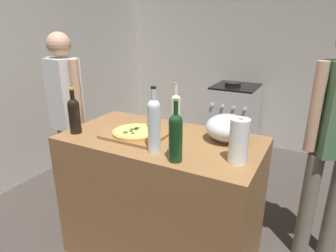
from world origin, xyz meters
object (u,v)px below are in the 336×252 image
(wine_bottle_dark, at_px, (74,114))
(paper_towel_roll, at_px, (239,141))
(stove, at_px, (234,118))
(wine_bottle_amber, at_px, (154,123))
(wine_bottle_green, at_px, (176,109))
(mixing_bowl, at_px, (227,128))
(wine_bottle_clear, at_px, (176,136))
(person_in_red, at_px, (335,136))
(pizza, at_px, (136,132))
(person_in_stripes, at_px, (67,113))

(wine_bottle_dark, bearing_deg, paper_towel_roll, 3.94)
(paper_towel_roll, xyz_separation_m, stove, (-0.63, 2.25, -0.61))
(wine_bottle_amber, relative_size, stove, 0.42)
(wine_bottle_green, bearing_deg, mixing_bowl, -12.68)
(wine_bottle_clear, distance_m, wine_bottle_green, 0.58)
(wine_bottle_amber, bearing_deg, stove, 93.92)
(wine_bottle_dark, xyz_separation_m, person_in_red, (1.59, 0.71, -0.11))
(wine_bottle_amber, bearing_deg, mixing_bowl, 48.86)
(wine_bottle_amber, bearing_deg, wine_bottle_dark, 178.64)
(wine_bottle_amber, height_order, wine_bottle_green, wine_bottle_amber)
(pizza, distance_m, mixing_bowl, 0.61)
(stove, height_order, person_in_red, person_in_red)
(mixing_bowl, distance_m, person_in_red, 0.72)
(mixing_bowl, xyz_separation_m, wine_bottle_clear, (-0.16, -0.42, 0.06))
(wine_bottle_clear, xyz_separation_m, wine_bottle_green, (-0.26, 0.52, -0.02))
(wine_bottle_dark, relative_size, person_in_stripes, 0.20)
(wine_bottle_clear, bearing_deg, wine_bottle_green, 116.43)
(pizza, xyz_separation_m, stove, (0.08, 2.19, -0.52))
(wine_bottle_clear, height_order, person_in_red, person_in_red)
(stove, bearing_deg, wine_bottle_clear, -82.24)
(mixing_bowl, bearing_deg, wine_bottle_clear, -110.54)
(pizza, relative_size, wine_bottle_dark, 0.99)
(wine_bottle_dark, bearing_deg, wine_bottle_amber, -1.36)
(wine_bottle_green, bearing_deg, pizza, -115.55)
(wine_bottle_dark, bearing_deg, person_in_red, 24.16)
(wine_bottle_green, bearing_deg, person_in_stripes, -173.87)
(mixing_bowl, xyz_separation_m, person_in_stripes, (-1.42, -0.01, -0.10))
(wine_bottle_green, distance_m, stove, 1.98)
(wine_bottle_amber, bearing_deg, wine_bottle_green, 101.15)
(stove, distance_m, person_in_stripes, 2.24)
(pizza, relative_size, person_in_stripes, 0.20)
(mixing_bowl, relative_size, paper_towel_roll, 1.12)
(pizza, distance_m, person_in_red, 1.32)
(pizza, relative_size, wine_bottle_green, 0.96)
(pizza, relative_size, person_in_red, 0.19)
(paper_towel_roll, distance_m, person_in_red, 0.80)
(paper_towel_roll, relative_size, wine_bottle_dark, 0.80)
(person_in_stripes, bearing_deg, wine_bottle_amber, -18.20)
(paper_towel_roll, xyz_separation_m, wine_bottle_dark, (-1.11, -0.08, 0.01))
(wine_bottle_dark, xyz_separation_m, person_in_stripes, (-0.45, 0.34, -0.15))
(wine_bottle_green, bearing_deg, paper_towel_roll, -33.52)
(wine_bottle_dark, xyz_separation_m, wine_bottle_green, (0.55, 0.45, -0.00))
(paper_towel_roll, xyz_separation_m, wine_bottle_clear, (-0.31, -0.14, 0.03))
(wine_bottle_amber, xyz_separation_m, wine_bottle_green, (-0.09, 0.47, -0.04))
(mixing_bowl, height_order, wine_bottle_green, wine_bottle_green)
(paper_towel_roll, relative_size, person_in_stripes, 0.16)
(mixing_bowl, relative_size, person_in_red, 0.17)
(person_in_stripes, xyz_separation_m, person_in_red, (2.04, 0.37, 0.04))
(mixing_bowl, bearing_deg, stove, 103.85)
(wine_bottle_clear, bearing_deg, person_in_red, 45.01)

